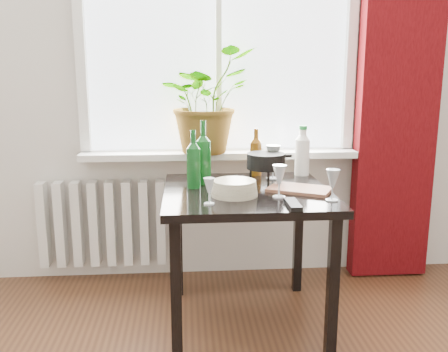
{
  "coord_description": "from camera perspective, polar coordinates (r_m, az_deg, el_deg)",
  "views": [
    {
      "loc": [
        -0.21,
        -0.94,
        1.36
      ],
      "look_at": [
        -0.02,
        1.55,
        0.82
      ],
      "focal_mm": 40.0,
      "sensor_mm": 36.0,
      "label": 1
    }
  ],
  "objects": [
    {
      "name": "radiator",
      "position": [
        3.31,
        -13.69,
        -5.27
      ],
      "size": [
        0.8,
        0.1,
        0.55
      ],
      "color": "silver",
      "rests_on": "ground"
    },
    {
      "name": "wineglass_front_left",
      "position": [
        2.29,
        -1.7,
        -1.73
      ],
      "size": [
        0.07,
        0.07,
        0.13
      ],
      "primitive_type": null,
      "rotation": [
        0.0,
        0.0,
        -0.38
      ],
      "color": "white",
      "rests_on": "table"
    },
    {
      "name": "wineglass_front_right",
      "position": [
        2.42,
        6.33,
        -0.58
      ],
      "size": [
        0.08,
        0.08,
        0.16
      ],
      "primitive_type": null,
      "rotation": [
        0.0,
        0.0,
        -0.18
      ],
      "color": "silver",
      "rests_on": "table"
    },
    {
      "name": "wineglass_back_left",
      "position": [
        2.77,
        -3.11,
        1.33
      ],
      "size": [
        0.1,
        0.1,
        0.19
      ],
      "primitive_type": null,
      "rotation": [
        0.0,
        0.0,
        0.41
      ],
      "color": "#B7BCC5",
      "rests_on": "table"
    },
    {
      "name": "potted_plant",
      "position": [
        3.07,
        -2.15,
        8.63
      ],
      "size": [
        0.76,
        0.76,
        0.64
      ],
      "primitive_type": "imported",
      "rotation": [
        0.0,
        0.0,
        0.78
      ],
      "color": "#3D7920",
      "rests_on": "windowsill"
    },
    {
      "name": "plate_stack",
      "position": [
        2.45,
        1.19,
        -1.41
      ],
      "size": [
        0.29,
        0.29,
        0.07
      ],
      "primitive_type": "cylinder",
      "rotation": [
        0.0,
        0.0,
        -0.32
      ],
      "color": "beige",
      "rests_on": "table"
    },
    {
      "name": "wine_bottle_right",
      "position": [
        2.69,
        -2.38,
        2.78
      ],
      "size": [
        0.08,
        0.08,
        0.35
      ],
      "primitive_type": null,
      "rotation": [
        0.0,
        0.0,
        -0.04
      ],
      "color": "#0C4214",
      "rests_on": "table"
    },
    {
      "name": "cleaning_bottle",
      "position": [
        2.94,
        8.95,
        2.94
      ],
      "size": [
        0.09,
        0.09,
        0.3
      ],
      "primitive_type": null,
      "rotation": [
        0.0,
        0.0,
        0.12
      ],
      "color": "white",
      "rests_on": "table"
    },
    {
      "name": "window",
      "position": [
        3.17,
        -0.66,
        16.65
      ],
      "size": [
        1.72,
        0.08,
        1.62
      ],
      "color": "white",
      "rests_on": "ground"
    },
    {
      "name": "wineglass_back_center",
      "position": [
        2.82,
        5.63,
        1.64
      ],
      "size": [
        0.09,
        0.09,
        0.2
      ],
      "primitive_type": null,
      "rotation": [
        0.0,
        0.0,
        0.08
      ],
      "color": "silver",
      "rests_on": "table"
    },
    {
      "name": "cutting_board",
      "position": [
        2.59,
        8.65,
        -1.49
      ],
      "size": [
        0.37,
        0.32,
        0.02
      ],
      "primitive_type": "cube",
      "rotation": [
        0.0,
        0.0,
        -0.5
      ],
      "color": "#905A41",
      "rests_on": "table"
    },
    {
      "name": "table",
      "position": [
        2.6,
        2.58,
        -3.56
      ],
      "size": [
        0.85,
        0.85,
        0.74
      ],
      "color": "black",
      "rests_on": "ground"
    },
    {
      "name": "tv_remote",
      "position": [
        2.3,
        7.88,
        -3.2
      ],
      "size": [
        0.05,
        0.18,
        0.02
      ],
      "primitive_type": "cube",
      "rotation": [
        0.0,
        0.0,
        -0.0
      ],
      "color": "black",
      "rests_on": "table"
    },
    {
      "name": "wineglass_far_right",
      "position": [
        2.4,
        12.29,
        -0.99
      ],
      "size": [
        0.09,
        0.09,
        0.16
      ],
      "primitive_type": null,
      "rotation": [
        0.0,
        0.0,
        -0.42
      ],
      "color": "#B4BCC2",
      "rests_on": "table"
    },
    {
      "name": "wine_bottle_left",
      "position": [
        2.6,
        -3.51,
        1.98
      ],
      "size": [
        0.09,
        0.09,
        0.31
      ],
      "primitive_type": null,
      "rotation": [
        0.0,
        0.0,
        -0.2
      ],
      "color": "#0C4214",
      "rests_on": "table"
    },
    {
      "name": "fondue_pot",
      "position": [
        2.73,
        4.8,
        0.92
      ],
      "size": [
        0.29,
        0.26,
        0.16
      ],
      "primitive_type": null,
      "rotation": [
        0.0,
        0.0,
        -0.25
      ],
      "color": "black",
      "rests_on": "table"
    },
    {
      "name": "curtain",
      "position": [
        3.33,
        19.4,
        10.53
      ],
      "size": [
        0.5,
        0.12,
        2.56
      ],
      "color": "#3A0508",
      "rests_on": "ground"
    },
    {
      "name": "bottle_amber",
      "position": [
        2.91,
        3.66,
        2.84
      ],
      "size": [
        0.08,
        0.08,
        0.28
      ],
      "primitive_type": null,
      "rotation": [
        0.0,
        0.0,
        -0.21
      ],
      "color": "brown",
      "rests_on": "table"
    },
    {
      "name": "windowsill",
      "position": [
        3.14,
        -0.54,
        2.5
      ],
      "size": [
        1.72,
        0.2,
        0.04
      ],
      "color": "white",
      "rests_on": "ground"
    }
  ]
}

